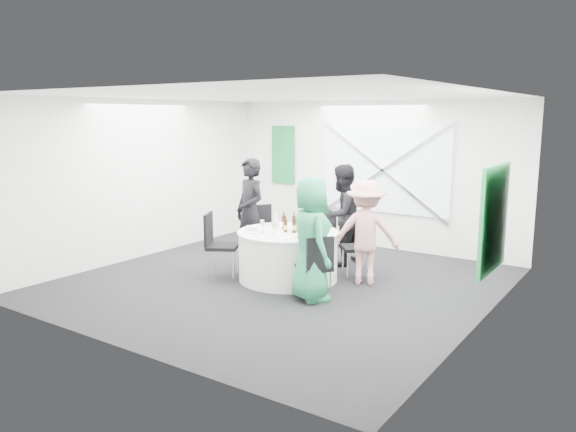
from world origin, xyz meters
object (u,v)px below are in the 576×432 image
Objects in this scene: person_man_back at (342,215)px; person_woman_green at (311,239)px; chair_back_left at (262,230)px; person_woman_pink at (366,232)px; chair_back at (324,235)px; green_water_bottle at (298,224)px; chair_front_right at (317,263)px; banquet_table at (288,255)px; clear_water_bottle at (276,223)px; person_man_back_left at (250,212)px; chair_back_right at (362,242)px.

person_woman_green is (0.55, -1.85, -0.01)m from person_man_back.
person_woman_pink is (1.97, -0.05, 0.20)m from chair_back_left.
chair_back_left is at bearing -46.44° from person_man_back.
green_water_bottle reaches higher than chair_back.
green_water_bottle is (1.04, -0.49, 0.29)m from chair_back_left.
green_water_bottle is at bearing 1.67° from person_woman_pink.
chair_front_right is (1.78, -1.15, -0.06)m from chair_back_left.
chair_back is (-0.07, 1.21, 0.10)m from banquet_table.
banquet_table is at bearing 3.96° from clear_water_bottle.
person_man_back is 1.01× the size of person_woman_green.
person_man_back_left is 5.95× the size of green_water_bottle.
chair_back_right is at bearing -144.88° from chair_front_right.
banquet_table is 0.86× the size of person_man_back_left.
person_woman_pink is 1.39m from clear_water_bottle.
person_man_back_left reaches higher than banquet_table.
person_man_back is 1.33m from clear_water_bottle.
person_woman_green is (1.68, -1.14, 0.26)m from chair_back_left.
person_man_back is at bearing 85.20° from green_water_bottle.
person_man_back is 1.13m from person_woman_pink.
chair_back_left is 1.10× the size of chair_front_right.
chair_back is at bearing -26.92° from person_woman_green.
chair_back_left is 1.98m from person_woman_pink.
person_woman_green reaches higher than clear_water_bottle.
green_water_bottle is (-0.93, -0.44, 0.09)m from person_woman_pink.
person_man_back_left is at bearing -45.17° from person_man_back.
person_woman_green is (-0.28, -1.09, 0.06)m from person_woman_pink.
green_water_bottle is at bearing 7.62° from clear_water_bottle.
person_man_back_left is (-1.04, 0.39, 0.53)m from banquet_table.
person_man_back is (1.29, 0.85, -0.05)m from person_man_back_left.
person_woman_green is (0.80, -0.62, 0.47)m from banquet_table.
chair_back is at bearing 100.73° from green_water_bottle.
clear_water_bottle reaches higher than banquet_table.
banquet_table is 1.61× the size of chair_back_right.
chair_front_right is at bearing -65.47° from chair_back.
green_water_bottle is (0.15, 0.03, 0.50)m from banquet_table.
banquet_table is 1.25m from person_woman_pink.
person_man_back is 1.93m from person_woman_green.
banquet_table is at bearing -0.00° from person_man_back_left.
chair_back is 2.07m from chair_front_right.
chair_front_right is 2.21m from person_man_back_left.
green_water_bottle is (-0.65, 0.65, 0.03)m from person_woman_green.
chair_back_left is at bearing -123.02° from chair_back_right.
person_woman_green is at bearing -30.61° from clear_water_bottle.
person_man_back_left reaches higher than person_man_back.
green_water_bottle is at bearing -96.69° from chair_front_right.
person_man_back_left is at bearing -142.99° from chair_back.
person_man_back_left is at bearing 8.99° from person_woman_green.
chair_back_left is 1.37m from person_man_back.
person_man_back_left is 1.07× the size of person_woman_green.
chair_back_left is 1.04× the size of chair_back_right.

